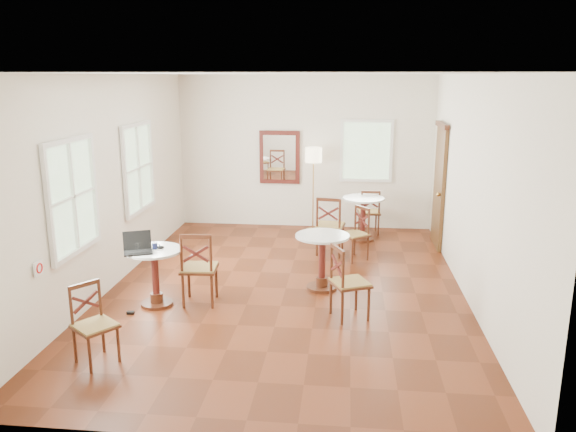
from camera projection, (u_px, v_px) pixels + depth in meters
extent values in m
plane|color=#5B240F|center=(286.00, 288.00, 8.10)|extent=(7.00, 7.00, 0.00)
cube|color=white|center=(305.00, 152.00, 11.11)|extent=(5.00, 0.02, 3.00)
cube|color=white|center=(237.00, 272.00, 4.36)|extent=(5.00, 0.02, 3.00)
cube|color=white|center=(111.00, 183.00, 7.99)|extent=(0.02, 7.00, 3.00)
cube|color=white|center=(472.00, 190.00, 7.48)|extent=(0.02, 7.00, 3.00)
cube|color=white|center=(286.00, 74.00, 7.37)|extent=(5.00, 7.00, 0.02)
cube|color=#553618|center=(439.00, 188.00, 9.91)|extent=(0.06, 0.90, 2.10)
cube|color=#4B2312|center=(442.00, 125.00, 9.64)|extent=(0.08, 1.02, 0.08)
sphere|color=#BF8C3F|center=(438.00, 194.00, 9.62)|extent=(0.07, 0.07, 0.07)
cube|color=#531B16|center=(280.00, 157.00, 11.15)|extent=(0.80, 0.05, 1.05)
cube|color=white|center=(279.00, 158.00, 11.12)|extent=(0.64, 0.02, 0.88)
cube|color=white|center=(38.00, 268.00, 6.09)|extent=(0.02, 0.16, 0.16)
torus|color=red|center=(40.00, 268.00, 6.09)|extent=(0.02, 0.12, 0.12)
cube|color=white|center=(73.00, 197.00, 6.81)|extent=(0.06, 1.22, 1.42)
cube|color=white|center=(138.00, 168.00, 8.94)|extent=(0.06, 1.22, 1.42)
cube|color=white|center=(366.00, 151.00, 10.95)|extent=(1.02, 0.06, 1.22)
cylinder|color=#4B2312|center=(157.00, 303.00, 7.51)|extent=(0.42, 0.42, 0.04)
cylinder|color=#4B2312|center=(157.00, 297.00, 7.49)|extent=(0.17, 0.17, 0.13)
cylinder|color=#531B16|center=(155.00, 275.00, 7.41)|extent=(0.09, 0.09, 0.63)
cylinder|color=#4B2312|center=(154.00, 254.00, 7.34)|extent=(0.15, 0.15, 0.06)
cylinder|color=silver|center=(154.00, 251.00, 7.33)|extent=(0.73, 0.73, 0.03)
cylinder|color=#4B2312|center=(322.00, 287.00, 8.08)|extent=(0.44, 0.44, 0.04)
cylinder|color=#4B2312|center=(322.00, 282.00, 8.06)|extent=(0.17, 0.17, 0.13)
cylinder|color=#531B16|center=(322.00, 260.00, 7.98)|extent=(0.10, 0.10, 0.65)
cylinder|color=#4B2312|center=(322.00, 239.00, 7.91)|extent=(0.15, 0.15, 0.07)
cylinder|color=silver|center=(322.00, 236.00, 7.89)|extent=(0.76, 0.76, 0.03)
cylinder|color=#4B2312|center=(362.00, 239.00, 10.48)|extent=(0.44, 0.44, 0.04)
cylinder|color=#4B2312|center=(362.00, 234.00, 10.46)|extent=(0.17, 0.17, 0.13)
cylinder|color=#531B16|center=(363.00, 217.00, 10.38)|extent=(0.10, 0.10, 0.65)
cylinder|color=#4B2312|center=(363.00, 201.00, 10.31)|extent=(0.15, 0.15, 0.07)
cylinder|color=silver|center=(363.00, 198.00, 10.29)|extent=(0.76, 0.76, 0.03)
cylinder|color=#4B2312|center=(216.00, 281.00, 7.72)|extent=(0.04, 0.04, 0.47)
cylinder|color=#4B2312|center=(212.00, 291.00, 7.35)|extent=(0.04, 0.04, 0.47)
cylinder|color=#4B2312|center=(189.00, 281.00, 7.73)|extent=(0.04, 0.04, 0.47)
cylinder|color=#4B2312|center=(183.00, 291.00, 7.36)|extent=(0.04, 0.04, 0.47)
cube|color=#4B2312|center=(199.00, 269.00, 7.48)|extent=(0.50, 0.50, 0.03)
cube|color=olive|center=(199.00, 268.00, 7.48)|extent=(0.48, 0.48, 0.04)
cylinder|color=#4B2312|center=(211.00, 255.00, 7.23)|extent=(0.04, 0.04, 0.53)
cylinder|color=#4B2312|center=(181.00, 255.00, 7.24)|extent=(0.04, 0.04, 0.53)
cube|color=#4B2312|center=(195.00, 237.00, 7.17)|extent=(0.40, 0.07, 0.05)
cube|color=#531B16|center=(196.00, 254.00, 7.23)|extent=(0.34, 0.05, 0.23)
cube|color=#531B16|center=(196.00, 254.00, 7.23)|extent=(0.34, 0.05, 0.23)
cylinder|color=#4B2312|center=(90.00, 355.00, 5.74)|extent=(0.03, 0.03, 0.41)
cylinder|color=#4B2312|center=(75.00, 345.00, 5.96)|extent=(0.03, 0.03, 0.41)
cylinder|color=#4B2312|center=(118.00, 344.00, 5.97)|extent=(0.03, 0.03, 0.41)
cylinder|color=#4B2312|center=(103.00, 335.00, 6.19)|extent=(0.03, 0.03, 0.41)
cube|color=#4B2312|center=(95.00, 327.00, 5.92)|extent=(0.56, 0.56, 0.03)
cube|color=olive|center=(95.00, 325.00, 5.91)|extent=(0.53, 0.53, 0.04)
cylinder|color=#4B2312|center=(71.00, 307.00, 5.86)|extent=(0.03, 0.03, 0.45)
cylinder|color=#4B2312|center=(100.00, 299.00, 6.09)|extent=(0.03, 0.03, 0.45)
cube|color=#4B2312|center=(84.00, 285.00, 5.92)|extent=(0.23, 0.29, 0.05)
cube|color=#531B16|center=(86.00, 302.00, 5.97)|extent=(0.20, 0.25, 0.20)
cube|color=#531B16|center=(86.00, 302.00, 5.97)|extent=(0.20, 0.25, 0.20)
cylinder|color=#4B2312|center=(342.00, 238.00, 9.78)|extent=(0.04, 0.04, 0.48)
cylinder|color=#4B2312|center=(339.00, 244.00, 9.42)|extent=(0.04, 0.04, 0.48)
cylinder|color=#4B2312|center=(321.00, 236.00, 9.87)|extent=(0.04, 0.04, 0.48)
cylinder|color=#4B2312|center=(317.00, 242.00, 9.51)|extent=(0.04, 0.04, 0.48)
cube|color=#4B2312|center=(330.00, 226.00, 9.59)|extent=(0.52, 0.52, 0.03)
cube|color=olive|center=(330.00, 225.00, 9.59)|extent=(0.50, 0.50, 0.04)
cylinder|color=#4B2312|center=(340.00, 215.00, 9.30)|extent=(0.04, 0.04, 0.53)
cylinder|color=#4B2312|center=(317.00, 213.00, 9.39)|extent=(0.04, 0.04, 0.53)
cube|color=#4B2312|center=(329.00, 200.00, 9.29)|extent=(0.40, 0.09, 0.05)
cube|color=#531B16|center=(328.00, 213.00, 9.34)|extent=(0.34, 0.07, 0.23)
cube|color=#531B16|center=(328.00, 213.00, 9.34)|extent=(0.34, 0.07, 0.23)
cylinder|color=#4B2312|center=(369.00, 304.00, 6.97)|extent=(0.04, 0.04, 0.45)
cylinder|color=#4B2312|center=(342.00, 308.00, 6.86)|extent=(0.04, 0.04, 0.45)
cylinder|color=#4B2312|center=(356.00, 294.00, 7.30)|extent=(0.04, 0.04, 0.45)
cylinder|color=#4B2312|center=(331.00, 297.00, 7.19)|extent=(0.04, 0.04, 0.45)
cube|color=#4B2312|center=(350.00, 284.00, 7.03)|extent=(0.58, 0.58, 0.03)
cube|color=olive|center=(350.00, 282.00, 7.02)|extent=(0.55, 0.55, 0.04)
cylinder|color=#4B2312|center=(343.00, 271.00, 6.75)|extent=(0.04, 0.04, 0.50)
cylinder|color=#4B2312|center=(332.00, 262.00, 7.08)|extent=(0.04, 0.04, 0.50)
cube|color=#4B2312|center=(338.00, 249.00, 6.86)|extent=(0.19, 0.36, 0.05)
cube|color=#531B16|center=(337.00, 266.00, 6.91)|extent=(0.16, 0.30, 0.22)
cube|color=#531B16|center=(337.00, 266.00, 6.91)|extent=(0.16, 0.30, 0.22)
cylinder|color=#4B2312|center=(376.00, 221.00, 11.02)|extent=(0.03, 0.03, 0.41)
cylinder|color=#4B2312|center=(378.00, 225.00, 10.70)|extent=(0.03, 0.03, 0.41)
cylinder|color=#4B2312|center=(359.00, 221.00, 11.02)|extent=(0.03, 0.03, 0.41)
cylinder|color=#4B2312|center=(361.00, 225.00, 10.70)|extent=(0.03, 0.03, 0.41)
cube|color=#4B2312|center=(369.00, 213.00, 10.81)|extent=(0.44, 0.44, 0.03)
cube|color=olive|center=(369.00, 212.00, 10.81)|extent=(0.42, 0.42, 0.04)
cylinder|color=#4B2312|center=(379.00, 203.00, 10.59)|extent=(0.03, 0.03, 0.46)
cylinder|color=#4B2312|center=(362.00, 203.00, 10.60)|extent=(0.03, 0.03, 0.46)
cube|color=#4B2312|center=(371.00, 192.00, 10.54)|extent=(0.35, 0.07, 0.05)
cube|color=#531B16|center=(371.00, 203.00, 10.59)|extent=(0.30, 0.05, 0.20)
cube|color=#531B16|center=(371.00, 203.00, 10.59)|extent=(0.30, 0.05, 0.20)
cylinder|color=#4B2312|center=(339.00, 247.00, 9.37)|extent=(0.03, 0.03, 0.42)
cylinder|color=#4B2312|center=(355.00, 243.00, 9.55)|extent=(0.03, 0.03, 0.42)
cylinder|color=#4B2312|center=(352.00, 252.00, 9.10)|extent=(0.03, 0.03, 0.42)
cylinder|color=#4B2312|center=(368.00, 248.00, 9.28)|extent=(0.03, 0.03, 0.42)
cube|color=#4B2312|center=(354.00, 235.00, 9.27)|extent=(0.57, 0.57, 0.03)
cube|color=olive|center=(354.00, 234.00, 9.27)|extent=(0.55, 0.55, 0.04)
cylinder|color=#4B2312|center=(355.00, 218.00, 9.44)|extent=(0.03, 0.03, 0.46)
cylinder|color=#4B2312|center=(369.00, 222.00, 9.17)|extent=(0.03, 0.03, 0.46)
cube|color=#4B2312|center=(362.00, 208.00, 9.25)|extent=(0.25, 0.29, 0.05)
cube|color=#531B16|center=(362.00, 220.00, 9.30)|extent=(0.21, 0.24, 0.20)
cube|color=#531B16|center=(362.00, 220.00, 9.30)|extent=(0.21, 0.24, 0.20)
cylinder|color=#BF8C3F|center=(313.00, 230.00, 11.11)|extent=(0.26, 0.26, 0.03)
cylinder|color=#BF8C3F|center=(313.00, 193.00, 10.93)|extent=(0.02, 0.02, 1.50)
cylinder|color=beige|center=(314.00, 155.00, 10.75)|extent=(0.32, 0.32, 0.28)
cube|color=black|center=(138.00, 252.00, 7.18)|extent=(0.42, 0.37, 0.02)
cube|color=black|center=(138.00, 251.00, 7.17)|extent=(0.32, 0.25, 0.00)
cube|color=black|center=(137.00, 240.00, 7.26)|extent=(0.35, 0.21, 0.24)
cube|color=silver|center=(137.00, 240.00, 7.26)|extent=(0.31, 0.17, 0.20)
ellipsoid|color=black|center=(160.00, 247.00, 7.35)|extent=(0.13, 0.10, 0.04)
cylinder|color=black|center=(155.00, 246.00, 7.34)|extent=(0.07, 0.07, 0.09)
torus|color=black|center=(158.00, 246.00, 7.34)|extent=(0.06, 0.01, 0.06)
cylinder|color=white|center=(138.00, 247.00, 7.24)|extent=(0.07, 0.07, 0.11)
cube|color=black|center=(130.00, 313.00, 7.22)|extent=(0.09, 0.05, 0.04)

